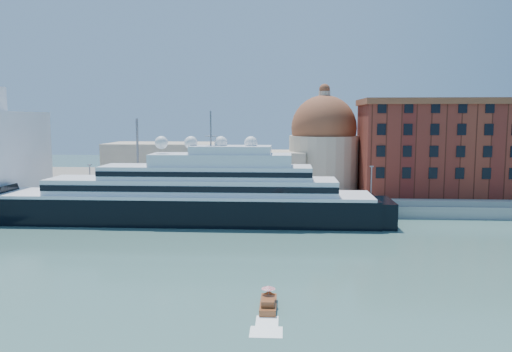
{
  "coord_description": "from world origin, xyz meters",
  "views": [
    {
      "loc": [
        12.34,
        -73.3,
        20.63
      ],
      "look_at": [
        6.71,
        18.0,
        9.95
      ],
      "focal_mm": 35.0,
      "sensor_mm": 36.0,
      "label": 1
    }
  ],
  "objects": [
    {
      "name": "ground",
      "position": [
        0.0,
        0.0,
        0.0
      ],
      "size": [
        400.0,
        400.0,
        0.0
      ],
      "primitive_type": "plane",
      "color": "#33584F",
      "rests_on": "ground"
    },
    {
      "name": "quay",
      "position": [
        0.0,
        34.0,
        1.25
      ],
      "size": [
        180.0,
        10.0,
        2.5
      ],
      "primitive_type": "cube",
      "color": "gray",
      "rests_on": "ground"
    },
    {
      "name": "land",
      "position": [
        0.0,
        75.0,
        1.0
      ],
      "size": [
        260.0,
        72.0,
        2.0
      ],
      "primitive_type": "cube",
      "color": "slate",
      "rests_on": "ground"
    },
    {
      "name": "quay_fence",
      "position": [
        0.0,
        29.5,
        3.1
      ],
      "size": [
        180.0,
        0.1,
        1.2
      ],
      "primitive_type": "cube",
      "color": "slate",
      "rests_on": "quay"
    },
    {
      "name": "superyacht",
      "position": [
        -10.61,
        23.0,
        4.43
      ],
      "size": [
        85.98,
        11.92,
        25.7
      ],
      "color": "black",
      "rests_on": "ground"
    },
    {
      "name": "service_barge",
      "position": [
        -43.42,
        22.13,
        0.68
      ],
      "size": [
        11.01,
        5.39,
        2.37
      ],
      "rotation": [
        0.0,
        0.0,
        -0.18
      ],
      "color": "white",
      "rests_on": "ground"
    },
    {
      "name": "water_taxi",
      "position": [
        10.46,
        -21.14,
        0.6
      ],
      "size": [
        1.79,
        5.3,
        2.51
      ],
      "rotation": [
        0.0,
        0.0,
        0.0
      ],
      "color": "brown",
      "rests_on": "ground"
    },
    {
      "name": "warehouse",
      "position": [
        52.0,
        52.0,
        13.79
      ],
      "size": [
        43.0,
        19.0,
        23.25
      ],
      "color": "maroon",
      "rests_on": "land"
    },
    {
      "name": "church",
      "position": [
        6.39,
        57.72,
        10.91
      ],
      "size": [
        66.0,
        18.0,
        25.5
      ],
      "color": "beige",
      "rests_on": "land"
    },
    {
      "name": "lamp_posts",
      "position": [
        -12.67,
        32.27,
        9.84
      ],
      "size": [
        120.8,
        2.4,
        18.0
      ],
      "color": "slate",
      "rests_on": "quay"
    }
  ]
}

